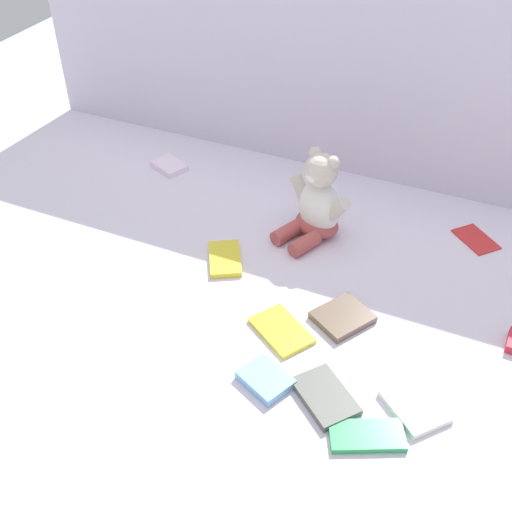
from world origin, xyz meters
name	(u,v)px	position (x,y,z in m)	size (l,w,h in m)	color
ground_plane	(264,261)	(0.00, 0.00, 0.00)	(3.20, 3.20, 0.00)	silver
backdrop_drape	(337,77)	(0.00, 0.50, 0.28)	(1.88, 0.03, 0.56)	silver
teddy_bear	(317,205)	(0.08, 0.16, 0.09)	(0.19, 0.20, 0.24)	white
book_case_0	(325,396)	(0.28, -0.34, 0.01)	(0.09, 0.13, 0.02)	#53564F
book_case_2	(343,317)	(0.24, -0.11, 0.01)	(0.10, 0.12, 0.02)	brown
book_case_3	(266,379)	(0.15, -0.35, 0.01)	(0.08, 0.10, 0.02)	#79B5E1
book_case_4	(281,330)	(0.13, -0.20, 0.01)	(0.09, 0.14, 0.01)	yellow
book_case_5	(367,436)	(0.38, -0.39, 0.01)	(0.07, 0.14, 0.01)	green
book_case_6	(415,406)	(0.44, -0.29, 0.01)	(0.09, 0.12, 0.01)	white
book_case_7	(225,259)	(-0.09, -0.04, 0.01)	(0.08, 0.13, 0.01)	yellow
book_case_8	(476,239)	(0.46, 0.30, 0.00)	(0.07, 0.11, 0.01)	red
book_case_9	(169,166)	(-0.43, 0.28, 0.01)	(0.07, 0.10, 0.02)	white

